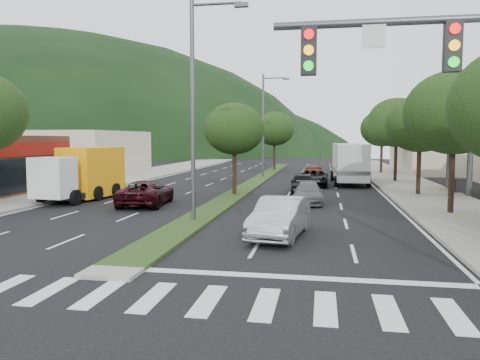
% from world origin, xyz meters
% --- Properties ---
extents(ground, '(160.00, 160.00, 0.00)m').
position_xyz_m(ground, '(0.00, 0.00, 0.00)').
color(ground, black).
rests_on(ground, ground).
extents(sidewalk_right, '(5.00, 90.00, 0.15)m').
position_xyz_m(sidewalk_right, '(12.50, 25.00, 0.07)').
color(sidewalk_right, gray).
rests_on(sidewalk_right, ground).
extents(sidewalk_left, '(6.00, 90.00, 0.15)m').
position_xyz_m(sidewalk_left, '(-13.00, 25.00, 0.07)').
color(sidewalk_left, gray).
rests_on(sidewalk_left, ground).
extents(median, '(1.60, 56.00, 0.12)m').
position_xyz_m(median, '(0.00, 28.00, 0.06)').
color(median, '#243B15').
rests_on(median, ground).
extents(crosswalk, '(19.00, 2.20, 0.01)m').
position_xyz_m(crosswalk, '(0.00, -2.00, 0.01)').
color(crosswalk, silver).
rests_on(crosswalk, ground).
extents(bldg_left_far, '(9.00, 14.00, 4.60)m').
position_xyz_m(bldg_left_far, '(-19.00, 34.00, 2.30)').
color(bldg_left_far, beige).
rests_on(bldg_left_far, ground).
extents(bldg_right_far, '(10.00, 16.00, 5.20)m').
position_xyz_m(bldg_right_far, '(19.50, 44.00, 2.60)').
color(bldg_right_far, beige).
rests_on(bldg_right_far, ground).
extents(hill_far, '(176.00, 132.00, 82.00)m').
position_xyz_m(hill_far, '(-80.00, 110.00, 0.00)').
color(hill_far, black).
rests_on(hill_far, ground).
extents(tree_r_b, '(4.80, 4.80, 6.94)m').
position_xyz_m(tree_r_b, '(12.00, 12.00, 5.04)').
color(tree_r_b, black).
rests_on(tree_r_b, sidewalk_right).
extents(tree_r_c, '(4.40, 4.40, 6.48)m').
position_xyz_m(tree_r_c, '(12.00, 20.00, 4.75)').
color(tree_r_c, black).
rests_on(tree_r_c, sidewalk_right).
extents(tree_r_d, '(5.00, 5.00, 7.17)m').
position_xyz_m(tree_r_d, '(12.00, 30.00, 5.18)').
color(tree_r_d, black).
rests_on(tree_r_d, sidewalk_right).
extents(tree_r_e, '(4.60, 4.60, 6.71)m').
position_xyz_m(tree_r_e, '(12.00, 40.00, 4.89)').
color(tree_r_e, black).
rests_on(tree_r_e, sidewalk_right).
extents(tree_med_near, '(4.00, 4.00, 6.02)m').
position_xyz_m(tree_med_near, '(0.00, 18.00, 4.43)').
color(tree_med_near, black).
rests_on(tree_med_near, median).
extents(tree_med_far, '(4.80, 4.80, 6.94)m').
position_xyz_m(tree_med_far, '(0.00, 44.00, 5.01)').
color(tree_med_far, black).
rests_on(tree_med_far, median).
extents(streetlight_near, '(2.60, 0.25, 10.00)m').
position_xyz_m(streetlight_near, '(0.21, 8.00, 5.58)').
color(streetlight_near, '#47494C').
rests_on(streetlight_near, ground).
extents(streetlight_mid, '(2.60, 0.25, 10.00)m').
position_xyz_m(streetlight_mid, '(0.21, 33.00, 5.58)').
color(streetlight_mid, '#47494C').
rests_on(streetlight_mid, ground).
extents(sedan_silver, '(2.22, 4.79, 1.52)m').
position_xyz_m(sedan_silver, '(4.16, 5.43, 0.76)').
color(sedan_silver, silver).
rests_on(sedan_silver, ground).
extents(suv_maroon, '(2.85, 5.31, 1.42)m').
position_xyz_m(suv_maroon, '(-4.13, 12.81, 0.71)').
color(suv_maroon, black).
rests_on(suv_maroon, ground).
extents(car_queue_a, '(1.88, 4.18, 1.39)m').
position_xyz_m(car_queue_a, '(4.42, 20.16, 0.70)').
color(car_queue_a, black).
rests_on(car_queue_a, ground).
extents(car_queue_b, '(1.83, 4.26, 1.22)m').
position_xyz_m(car_queue_b, '(4.92, 15.16, 0.61)').
color(car_queue_b, '#57565C').
rests_on(car_queue_b, ground).
extents(car_queue_c, '(1.81, 3.93, 1.25)m').
position_xyz_m(car_queue_c, '(4.96, 30.16, 0.62)').
color(car_queue_c, '#46130B').
rests_on(car_queue_c, ground).
extents(car_queue_d, '(2.29, 4.88, 1.35)m').
position_xyz_m(car_queue_d, '(5.05, 25.16, 0.67)').
color(car_queue_d, black).
rests_on(car_queue_d, ground).
extents(car_queue_e, '(1.70, 3.93, 1.32)m').
position_xyz_m(car_queue_e, '(4.67, 35.16, 0.66)').
color(car_queue_e, '#424246').
rests_on(car_queue_e, ground).
extents(box_truck, '(3.21, 6.80, 3.24)m').
position_xyz_m(box_truck, '(-8.88, 14.58, 1.53)').
color(box_truck, silver).
rests_on(box_truck, ground).
extents(motorhome, '(2.97, 8.84, 3.36)m').
position_xyz_m(motorhome, '(7.99, 28.18, 1.79)').
color(motorhome, silver).
rests_on(motorhome, ground).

